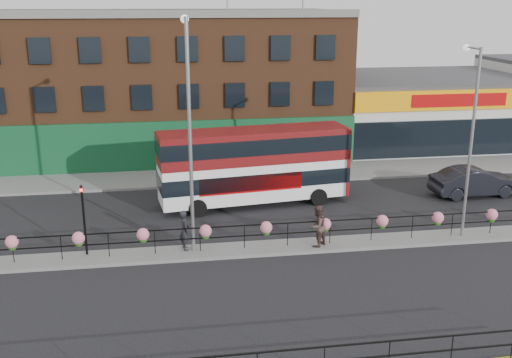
{
  "coord_description": "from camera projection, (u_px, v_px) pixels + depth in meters",
  "views": [
    {
      "loc": [
        -4.35,
        -24.94,
        10.96
      ],
      "look_at": [
        0.0,
        3.0,
        2.5
      ],
      "focal_mm": 42.0,
      "sensor_mm": 36.0,
      "label": 1
    }
  ],
  "objects": [
    {
      "name": "supermarket",
      "position": [
        421.0,
        109.0,
        47.83
      ],
      "size": [
        15.0,
        12.25,
        5.3
      ],
      "color": "silver",
      "rests_on": "ground"
    },
    {
      "name": "north_pavement",
      "position": [
        235.0,
        175.0,
        38.73
      ],
      "size": [
        60.0,
        4.0,
        0.15
      ],
      "primitive_type": "cube",
      "color": "slate",
      "rests_on": "ground"
    },
    {
      "name": "lamp_column_west",
      "position": [
        189.0,
        116.0,
        25.54
      ],
      "size": [
        0.37,
        1.79,
        10.23
      ],
      "color": "gray",
      "rests_on": "median"
    },
    {
      "name": "double_decker_bus",
      "position": [
        255.0,
        159.0,
        32.86
      ],
      "size": [
        10.73,
        3.76,
        4.24
      ],
      "color": "white",
      "rests_on": "ground"
    },
    {
      "name": "car",
      "position": [
        475.0,
        182.0,
        34.77
      ],
      "size": [
        2.11,
        5.24,
        1.69
      ],
      "primitive_type": "imported",
      "rotation": [
        0.0,
        0.0,
        1.6
      ],
      "color": "black",
      "rests_on": "ground"
    },
    {
      "name": "traffic_light_median",
      "position": [
        83.0,
        205.0,
        25.88
      ],
      "size": [
        0.15,
        0.28,
        3.65
      ],
      "color": "black",
      "rests_on": "median"
    },
    {
      "name": "median_railing",
      "position": [
        266.0,
        228.0,
        27.09
      ],
      "size": [
        30.04,
        0.56,
        1.23
      ],
      "color": "black",
      "rests_on": "median"
    },
    {
      "name": "brick_building",
      "position": [
        167.0,
        82.0,
        44.23
      ],
      "size": [
        25.0,
        12.21,
        10.3
      ],
      "color": "brown",
      "rests_on": "ground"
    },
    {
      "name": "pedestrian_a",
      "position": [
        184.0,
        230.0,
        26.81
      ],
      "size": [
        0.89,
        0.77,
        1.86
      ],
      "primitive_type": "imported",
      "rotation": [
        0.0,
        0.0,
        1.82
      ],
      "color": "black",
      "rests_on": "median"
    },
    {
      "name": "median",
      "position": [
        266.0,
        248.0,
        27.37
      ],
      "size": [
        60.0,
        1.6,
        0.15
      ],
      "primitive_type": "cube",
      "color": "slate",
      "rests_on": "ground"
    },
    {
      "name": "pedestrian_b",
      "position": [
        317.0,
        226.0,
        27.17
      ],
      "size": [
        1.68,
        1.68,
        1.95
      ],
      "primitive_type": "imported",
      "rotation": [
        0.0,
        0.0,
        3.85
      ],
      "color": "#44302B",
      "rests_on": "median"
    },
    {
      "name": "lamp_column_east",
      "position": [
        470.0,
        127.0,
        27.38
      ],
      "size": [
        0.32,
        1.56,
        8.88
      ],
      "color": "gray",
      "rests_on": "median"
    },
    {
      "name": "ground",
      "position": [
        266.0,
        250.0,
        27.39
      ],
      "size": [
        120.0,
        120.0,
        0.0
      ],
      "primitive_type": "plane",
      "color": "black",
      "rests_on": "ground"
    }
  ]
}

